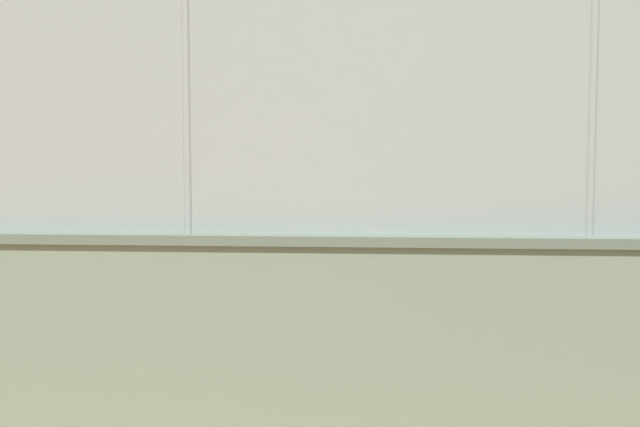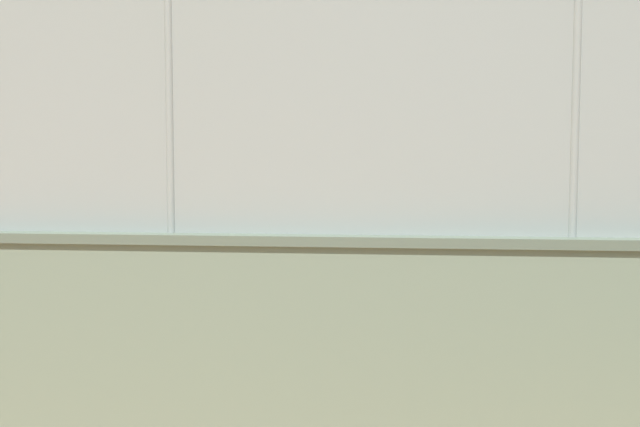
# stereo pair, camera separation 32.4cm
# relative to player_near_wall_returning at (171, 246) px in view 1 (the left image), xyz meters

# --- Properties ---
(ground_plane) EXTENTS (260.00, 260.00, 0.00)m
(ground_plane) POSITION_rel_player_near_wall_returning_xyz_m (-2.35, -6.87, -0.94)
(ground_plane) COLOR #A36B42
(perimeter_wall) EXTENTS (25.79, 1.03, 1.70)m
(perimeter_wall) POSITION_rel_player_near_wall_returning_xyz_m (-4.58, 5.41, -0.08)
(perimeter_wall) COLOR slate
(perimeter_wall) RESTS_ON ground_plane
(fence_panel_on_wall) EXTENTS (25.34, 0.68, 2.12)m
(fence_panel_on_wall) POSITION_rel_player_near_wall_returning_xyz_m (-4.58, 5.41, 1.82)
(fence_panel_on_wall) COLOR gray
(fence_panel_on_wall) RESTS_ON perimeter_wall
(player_near_wall_returning) EXTENTS (1.24, 0.71, 1.60)m
(player_near_wall_returning) POSITION_rel_player_near_wall_returning_xyz_m (0.00, 0.00, 0.00)
(player_near_wall_returning) COLOR #B2B2B2
(player_near_wall_returning) RESTS_ON ground_plane
(player_baseline_waiting) EXTENTS (0.98, 0.73, 1.55)m
(player_baseline_waiting) POSITION_rel_player_near_wall_returning_xyz_m (-2.50, -6.48, -0.03)
(player_baseline_waiting) COLOR navy
(player_baseline_waiting) RESTS_ON ground_plane
(sports_ball) EXTENTS (0.21, 0.21, 0.21)m
(sports_ball) POSITION_rel_player_near_wall_returning_xyz_m (1.28, 2.19, 0.54)
(sports_ball) COLOR white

